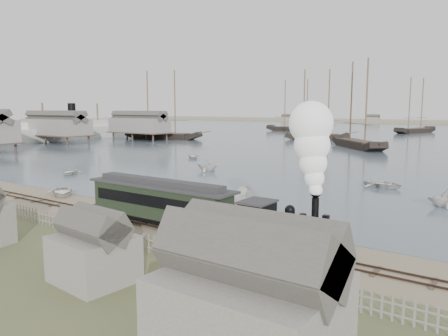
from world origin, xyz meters
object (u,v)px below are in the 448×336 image
Objects in this scene: locomotive at (305,189)px; steamship at (72,121)px; beached_dinghy at (62,191)px; passenger_coach at (159,201)px.

steamship reaches higher than locomotive.
beached_dinghy is 0.09× the size of steamship.
steamship is at bearing 150.90° from locomotive.
steamship reaches higher than passenger_coach.
passenger_coach is 0.28× the size of steamship.
locomotive is at bearing -124.37° from steamship.
locomotive is 29.50m from beached_dinghy.
locomotive is 112.72m from steamship.
beached_dinghy is (-16.93, 2.99, -1.62)m from passenger_coach.
locomotive is at bearing -0.00° from passenger_coach.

